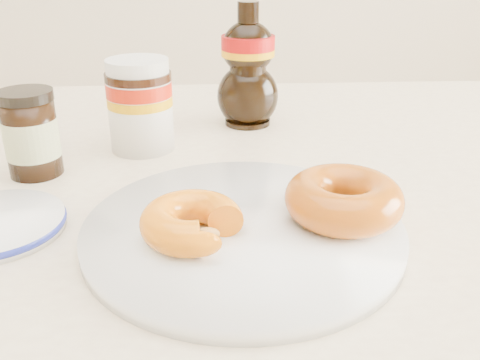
{
  "coord_description": "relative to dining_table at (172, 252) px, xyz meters",
  "views": [
    {
      "loc": [
        0.05,
        -0.44,
        1.0
      ],
      "look_at": [
        0.08,
        0.04,
        0.79
      ],
      "focal_mm": 40.0,
      "sensor_mm": 36.0,
      "label": 1
    }
  ],
  "objects": [
    {
      "name": "dining_table",
      "position": [
        0.0,
        0.0,
        0.0
      ],
      "size": [
        1.4,
        0.9,
        0.75
      ],
      "color": "#F5E3BB",
      "rests_on": "ground"
    },
    {
      "name": "plate",
      "position": [
        0.08,
        -0.11,
        0.09
      ],
      "size": [
        0.29,
        0.29,
        0.01
      ],
      "color": "white",
      "rests_on": "dining_table"
    },
    {
      "name": "dark_jar",
      "position": [
        -0.15,
        0.05,
        0.13
      ],
      "size": [
        0.06,
        0.06,
        0.1
      ],
      "rotation": [
        0.0,
        0.0,
        0.08
      ],
      "color": "black",
      "rests_on": "dining_table"
    },
    {
      "name": "syrup_bottle",
      "position": [
        0.1,
        0.22,
        0.17
      ],
      "size": [
        0.11,
        0.11,
        0.17
      ],
      "primitive_type": null,
      "rotation": [
        0.0,
        0.0,
        -0.42
      ],
      "color": "black",
      "rests_on": "dining_table"
    },
    {
      "name": "nutella_jar",
      "position": [
        -0.04,
        0.12,
        0.15
      ],
      "size": [
        0.08,
        0.08,
        0.12
      ],
      "rotation": [
        0.0,
        0.0,
        -0.32
      ],
      "color": "white",
      "rests_on": "dining_table"
    },
    {
      "name": "donut_bitten",
      "position": [
        0.03,
        -0.13,
        0.11
      ],
      "size": [
        0.09,
        0.09,
        0.03
      ],
      "primitive_type": "torus",
      "rotation": [
        0.0,
        0.0,
        0.05
      ],
      "color": "orange",
      "rests_on": "plate"
    },
    {
      "name": "donut_whole",
      "position": [
        0.17,
        -0.1,
        0.12
      ],
      "size": [
        0.13,
        0.13,
        0.04
      ],
      "primitive_type": "torus",
      "rotation": [
        0.0,
        0.0,
        -0.27
      ],
      "color": "#A5340A",
      "rests_on": "plate"
    }
  ]
}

